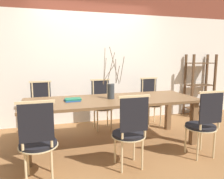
# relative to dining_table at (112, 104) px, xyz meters

# --- Properties ---
(ground_plane) EXTENTS (16.00, 16.00, 0.00)m
(ground_plane) POSITION_rel_dining_table_xyz_m (0.00, 0.00, -0.66)
(ground_plane) COLOR olive
(wall_rear) EXTENTS (12.00, 0.06, 3.20)m
(wall_rear) POSITION_rel_dining_table_xyz_m (0.00, 1.34, 0.94)
(wall_rear) COLOR silver
(wall_rear) RESTS_ON ground_plane
(dining_table) EXTENTS (2.70, 0.97, 0.74)m
(dining_table) POSITION_rel_dining_table_xyz_m (0.00, 0.00, 0.00)
(dining_table) COLOR brown
(dining_table) RESTS_ON ground_plane
(chair_near_leftend) EXTENTS (0.44, 0.44, 0.96)m
(chair_near_leftend) POSITION_rel_dining_table_xyz_m (-1.09, -0.81, -0.15)
(chair_near_leftend) COLOR black
(chair_near_leftend) RESTS_ON ground_plane
(chair_near_left) EXTENTS (0.44, 0.44, 0.96)m
(chair_near_left) POSITION_rel_dining_table_xyz_m (-0.01, -0.81, -0.15)
(chair_near_left) COLOR black
(chair_near_left) RESTS_ON ground_plane
(chair_near_center) EXTENTS (0.44, 0.44, 0.96)m
(chair_near_center) POSITION_rel_dining_table_xyz_m (1.07, -0.81, -0.15)
(chair_near_center) COLOR black
(chair_near_center) RESTS_ON ground_plane
(chair_far_leftend) EXTENTS (0.44, 0.44, 0.96)m
(chair_far_leftend) POSITION_rel_dining_table_xyz_m (-1.08, 0.81, -0.15)
(chair_far_leftend) COLOR black
(chair_far_leftend) RESTS_ON ground_plane
(chair_far_left) EXTENTS (0.44, 0.44, 0.96)m
(chair_far_left) POSITION_rel_dining_table_xyz_m (0.04, 0.81, -0.15)
(chair_far_left) COLOR black
(chair_far_left) RESTS_ON ground_plane
(chair_far_center) EXTENTS (0.44, 0.44, 0.96)m
(chair_far_center) POSITION_rel_dining_table_xyz_m (1.09, 0.81, -0.15)
(chair_far_center) COLOR black
(chair_far_center) RESTS_ON ground_plane
(vase_centerpiece) EXTENTS (0.34, 0.35, 0.80)m
(vase_centerpiece) POSITION_rel_dining_table_xyz_m (-0.01, 0.03, 0.23)
(vase_centerpiece) COLOR #33383D
(vase_centerpiece) RESTS_ON dining_table
(book_stack) EXTENTS (0.25, 0.21, 0.04)m
(book_stack) POSITION_rel_dining_table_xyz_m (-0.61, 0.03, 0.10)
(book_stack) COLOR #234C8C
(book_stack) RESTS_ON dining_table
(shelving_rack) EXTENTS (0.65, 0.33, 1.45)m
(shelving_rack) POSITION_rel_dining_table_xyz_m (2.51, 1.10, 0.06)
(shelving_rack) COLOR #513823
(shelving_rack) RESTS_ON ground_plane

